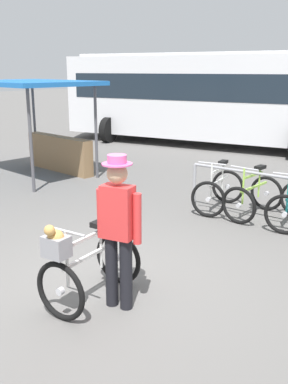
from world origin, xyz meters
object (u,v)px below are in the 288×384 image
Objects in this scene: racked_bike_white at (218,191)px; person_with_featured_bike at (118,226)px; market_stall at (44,118)px; racked_bike_lime at (253,197)px; featured_bicycle at (84,264)px; bus_distant at (207,94)px.

person_with_featured_bike is (0.56, -3.89, 0.58)m from racked_bike_white.
market_stall reaches higher than racked_bike_white.
racked_bike_white is 0.66× the size of person_with_featured_bike.
racked_bike_lime is 4.05m from featured_bicycle.
racked_bike_white is at bearing 93.00° from featured_bicycle.
racked_bike_lime is 0.12× the size of bus_distant.
bus_distant is at bearing 121.81° from racked_bike_lime.
racked_bike_lime is 5.72m from market_stall.
market_stall is (-5.61, 0.47, 1.03)m from racked_bike_lime.
racked_bike_lime is (0.70, -0.05, 0.00)m from racked_bike_white.
person_with_featured_bike is (0.35, 0.18, 0.46)m from featured_bicycle.
featured_bicycle is at bearing -71.02° from bus_distant.
market_stall reaches higher than person_with_featured_bike.
racked_bike_white is 5.03m from market_stall.
bus_distant is 6.45m from market_stall.
racked_bike_white is at bearing 98.22° from person_with_featured_bike.
person_with_featured_bike reaches higher than racked_bike_white.
racked_bike_white is at bearing -62.48° from bus_distant.
person_with_featured_bike is at bearing -92.02° from racked_bike_lime.
racked_bike_lime is 8.06m from bus_distant.
bus_distant is at bearing 108.98° from featured_bicycle.
featured_bicycle is (-0.48, -4.02, 0.12)m from racked_bike_lime.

